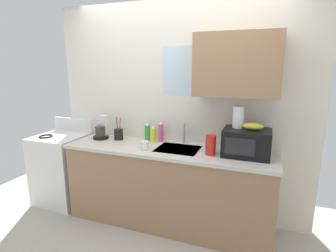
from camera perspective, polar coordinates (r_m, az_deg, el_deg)
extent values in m
cube|color=silver|center=(3.17, 2.22, 3.08)|extent=(3.08, 0.10, 2.50)
cube|color=#9E7551|center=(2.78, 14.52, 12.49)|extent=(0.83, 0.32, 0.62)
cube|color=silver|center=(3.06, 4.01, 11.64)|extent=(0.56, 0.02, 0.55)
cube|color=#9E7551|center=(3.11, 0.00, -13.01)|extent=(2.28, 0.60, 0.86)
cube|color=beige|center=(2.94, 0.00, -5.09)|extent=(2.31, 0.63, 0.03)
cube|color=#9EA0A5|center=(2.94, 2.11, -6.17)|extent=(0.46, 0.38, 0.14)
cylinder|color=#B2B5BA|center=(3.09, 3.43, -1.59)|extent=(0.03, 0.03, 0.24)
cube|color=white|center=(3.85, -21.65, -8.46)|extent=(0.60, 0.60, 0.90)
torus|color=black|center=(3.73, -24.63, -2.01)|extent=(0.17, 0.17, 0.02)
cube|color=white|center=(3.90, -19.58, 0.28)|extent=(0.60, 0.04, 0.18)
cube|color=black|center=(2.78, 16.43, -3.42)|extent=(0.46, 0.34, 0.27)
cube|color=black|center=(2.62, 15.04, -4.34)|extent=(0.28, 0.01, 0.17)
ellipsoid|color=gold|center=(2.73, 17.70, -0.08)|extent=(0.20, 0.11, 0.07)
cylinder|color=white|center=(2.78, 14.78, 1.89)|extent=(0.11, 0.11, 0.22)
cylinder|color=black|center=(3.41, -14.13, -2.36)|extent=(0.19, 0.19, 0.03)
cylinder|color=#3F332D|center=(3.39, -14.30, -1.10)|extent=(0.12, 0.12, 0.13)
cube|color=silver|center=(3.44, -13.59, 0.09)|extent=(0.11, 0.09, 0.26)
cylinder|color=#E55999|center=(3.16, -1.54, -1.47)|extent=(0.06, 0.06, 0.21)
cone|color=white|center=(3.13, -1.56, 0.72)|extent=(0.04, 0.04, 0.04)
cylinder|color=yellow|center=(3.15, -3.19, -1.91)|extent=(0.06, 0.06, 0.17)
cone|color=white|center=(3.13, -3.21, -0.08)|extent=(0.04, 0.04, 0.04)
cylinder|color=green|center=(3.22, -4.46, -1.47)|extent=(0.06, 0.06, 0.19)
cone|color=white|center=(3.20, -4.49, 0.45)|extent=(0.05, 0.05, 0.04)
cylinder|color=red|center=(2.73, 9.10, -4.01)|extent=(0.10, 0.10, 0.21)
cylinder|color=white|center=(2.88, -4.96, -4.19)|extent=(0.08, 0.08, 0.09)
cylinder|color=black|center=(3.31, -10.50, -1.76)|extent=(0.11, 0.11, 0.13)
cylinder|color=olive|center=(3.30, -10.79, -0.17)|extent=(0.03, 0.02, 0.24)
cylinder|color=olive|center=(3.29, -10.20, -0.27)|extent=(0.02, 0.03, 0.23)
cylinder|color=olive|center=(3.27, -10.75, -0.17)|extent=(0.02, 0.03, 0.25)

